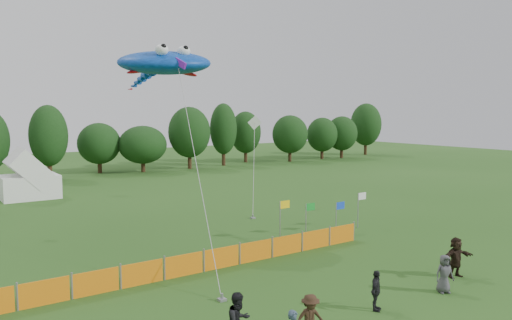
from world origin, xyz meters
TOP-DOWN VIEW (x-y plane):
  - ground at (0.00, 0.00)m, footprint 160.00×160.00m
  - treeline at (1.61, 44.93)m, footprint 104.57×8.78m
  - tent_right at (-5.15, 32.71)m, footprint 4.64×3.71m
  - barrier_fence at (-2.44, 6.84)m, footprint 19.90×0.06m
  - flag_row at (7.15, 9.08)m, footprint 6.73×0.58m
  - spectator_c at (-3.15, -1.56)m, footprint 1.22×0.92m
  - spectator_d at (0.71, -0.89)m, footprint 0.97×0.81m
  - spectator_e at (4.48, -1.22)m, footprint 0.92×0.78m
  - spectator_f at (6.60, -0.36)m, footprint 1.77×0.80m
  - stingray_kite at (-0.80, 14.62)m, footprint 6.74×18.38m
  - small_kite_white at (8.58, 18.56)m, footprint 4.35×5.29m

SIDE VIEW (x-z plane):
  - ground at x=0.00m, z-range 0.00..0.00m
  - barrier_fence at x=-2.44m, z-range 0.00..1.00m
  - spectator_d at x=0.71m, z-range 0.00..1.55m
  - spectator_e at x=4.48m, z-range 0.00..1.60m
  - spectator_c at x=-3.15m, z-range 0.00..1.68m
  - spectator_f at x=6.60m, z-range 0.00..1.84m
  - flag_row at x=7.15m, z-range 0.27..2.57m
  - tent_right at x=-5.15m, z-range 0.02..3.29m
  - treeline at x=1.61m, z-range 0.00..8.36m
  - small_kite_white at x=8.58m, z-range 1.11..8.24m
  - stingray_kite at x=-0.80m, z-range 4.64..15.94m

